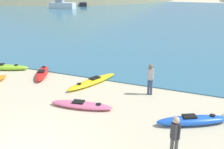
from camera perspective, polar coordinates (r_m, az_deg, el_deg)
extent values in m
cube|color=teal|center=(48.63, 16.63, 12.16)|extent=(160.00, 70.00, 0.06)
ellipsoid|color=blue|center=(11.12, 17.13, -9.53)|extent=(2.90, 2.00, 0.36)
cube|color=black|center=(10.97, 16.52, -8.67)|extent=(0.64, 0.57, 0.05)
cylinder|color=black|center=(11.38, 21.05, -8.25)|extent=(0.22, 0.22, 0.02)
ellipsoid|color=#E5668C|center=(12.08, -6.63, -6.61)|extent=(3.00, 1.16, 0.26)
cube|color=black|center=(12.06, -7.31, -5.87)|extent=(0.58, 0.46, 0.05)
cylinder|color=black|center=(11.78, -2.95, -6.42)|extent=(0.24, 0.24, 0.02)
ellipsoid|color=#8CCC2D|center=(18.62, -22.83, 1.49)|extent=(3.62, 1.77, 0.35)
cylinder|color=black|center=(18.14, -20.13, 2.01)|extent=(0.23, 0.23, 0.02)
ellipsoid|color=red|center=(16.63, -15.01, 0.29)|extent=(1.96, 2.81, 0.31)
cube|color=black|center=(16.45, -15.13, 0.72)|extent=(0.58, 0.63, 0.05)
cylinder|color=black|center=(17.31, -14.68, 1.65)|extent=(0.24, 0.24, 0.02)
ellipsoid|color=yellow|center=(14.78, -4.26, -1.52)|extent=(1.80, 3.61, 0.29)
cube|color=black|center=(14.84, -3.78, -0.73)|extent=(0.55, 0.73, 0.05)
cylinder|color=black|center=(14.11, -7.16, -1.97)|extent=(0.23, 0.23, 0.02)
cylinder|color=#4C4C4C|center=(8.86, 12.83, -15.51)|extent=(0.11, 0.11, 0.78)
cube|color=#2D2D33|center=(8.50, 13.63, -11.90)|extent=(0.27, 0.27, 0.55)
cylinder|color=#2D2D33|center=(8.51, 12.86, -11.70)|extent=(0.08, 0.08, 0.52)
cylinder|color=#2D2D33|center=(8.48, 14.42, -11.94)|extent=(0.08, 0.08, 0.52)
sphere|color=tan|center=(8.31, 13.84, -9.62)|extent=(0.21, 0.21, 0.21)
cylinder|color=#384260|center=(13.42, 7.95, -2.68)|extent=(0.12, 0.12, 0.81)
cylinder|color=#384260|center=(13.38, 8.54, -2.77)|extent=(0.12, 0.12, 0.81)
cube|color=#B2B2B7|center=(13.16, 8.39, 0.06)|extent=(0.22, 0.24, 0.57)
cylinder|color=#B2B2B7|center=(13.18, 7.89, 0.19)|extent=(0.08, 0.08, 0.54)
cylinder|color=#B2B2B7|center=(13.13, 8.90, 0.06)|extent=(0.08, 0.08, 0.54)
sphere|color=brown|center=(13.04, 8.47, 1.73)|extent=(0.22, 0.22, 0.22)
cube|color=white|center=(61.10, -10.75, 14.55)|extent=(5.92, 2.18, 1.30)
cube|color=#8C99A8|center=(61.31, -11.31, 15.56)|extent=(1.81, 1.20, 0.91)
cube|color=black|center=(67.18, -6.27, 14.97)|extent=(3.13, 3.78, 0.86)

